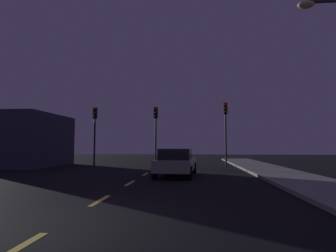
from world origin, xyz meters
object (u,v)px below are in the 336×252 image
(traffic_signal_center, at_px, (156,124))
(car_stopped_ahead, at_px, (176,162))
(traffic_signal_left, at_px, (95,125))
(traffic_signal_right, at_px, (226,122))

(traffic_signal_center, relative_size, car_stopped_ahead, 1.11)
(traffic_signal_left, relative_size, car_stopped_ahead, 1.12)
(traffic_signal_left, distance_m, traffic_signal_right, 10.67)
(traffic_signal_left, xyz_separation_m, car_stopped_ahead, (7.20, -7.11, -2.61))
(traffic_signal_left, xyz_separation_m, traffic_signal_right, (10.67, 0.00, 0.16))
(traffic_signal_center, relative_size, traffic_signal_right, 0.95)
(traffic_signal_center, bearing_deg, traffic_signal_left, 180.00)
(traffic_signal_center, height_order, car_stopped_ahead, traffic_signal_center)
(traffic_signal_left, height_order, car_stopped_ahead, traffic_signal_left)
(traffic_signal_center, bearing_deg, car_stopped_ahead, -73.46)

